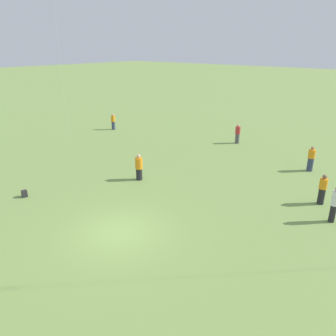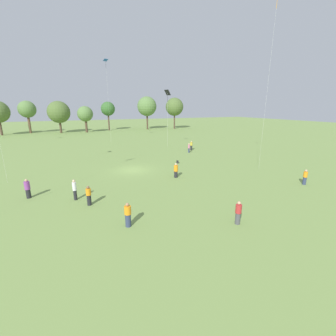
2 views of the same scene
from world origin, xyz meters
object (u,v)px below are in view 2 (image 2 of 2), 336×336
at_px(person_3, 89,196).
at_px(kite_3, 167,94).
at_px(person_1, 238,213).
at_px(person_7, 191,146).
at_px(person_8, 28,189).
at_px(picnic_bag_0, 177,162).
at_px(person_5, 75,190).
at_px(person_6, 189,148).
at_px(person_0, 128,215).
at_px(person_2, 176,171).
at_px(kite_1, 106,65).
at_px(person_4, 305,177).

relative_size(person_3, kite_3, 0.15).
relative_size(person_1, person_7, 0.98).
xyz_separation_m(person_8, picnic_bag_0, (18.00, 6.13, -0.68)).
distance_m(person_1, picnic_bag_0, 17.90).
bearing_deg(picnic_bag_0, person_5, -149.65).
distance_m(person_1, person_6, 25.41).
distance_m(person_7, person_8, 28.69).
distance_m(person_6, kite_3, 11.72).
distance_m(person_6, picnic_bag_0, 8.22).
distance_m(person_0, person_6, 26.53).
bearing_deg(person_2, kite_1, -7.45).
relative_size(person_0, person_3, 1.03).
distance_m(person_1, person_2, 11.45).
xyz_separation_m(person_4, kite_3, (-4.03, 26.78, 9.52)).
bearing_deg(person_4, person_8, 88.98).
xyz_separation_m(person_7, kite_1, (-12.21, 15.72, 15.56)).
distance_m(person_1, kite_3, 32.92).
distance_m(person_0, person_1, 7.64).
relative_size(person_2, picnic_bag_0, 4.32).
bearing_deg(kite_3, person_8, 158.45).
height_order(person_4, picnic_bag_0, person_4).
bearing_deg(kite_1, person_5, 99.02).
distance_m(person_2, person_4, 13.75).
bearing_deg(person_0, person_2, 142.59).
bearing_deg(person_0, person_8, -136.03).
bearing_deg(kite_1, person_4, 134.16).
bearing_deg(kite_3, person_1, -167.19).
bearing_deg(person_5, kite_1, -13.18).
bearing_deg(person_5, person_2, -76.16).
bearing_deg(person_5, picnic_bag_0, -57.44).
bearing_deg(person_0, person_6, 146.68).
xyz_separation_m(kite_1, picnic_bag_0, (5.30, -23.84, -16.22)).
bearing_deg(person_1, person_7, 133.30).
height_order(kite_1, picnic_bag_0, kite_1).
bearing_deg(person_4, person_6, 23.35).
bearing_deg(person_8, person_4, -93.67).
relative_size(person_4, person_6, 0.97).
bearing_deg(kite_1, person_0, 105.98).
bearing_deg(person_6, person_5, 24.42).
height_order(person_0, person_3, person_0).
distance_m(person_0, person_7, 28.99).
distance_m(person_3, person_6, 24.55).
xyz_separation_m(person_5, kite_1, (8.84, 32.12, 15.47)).
height_order(person_7, kite_1, kite_1).
height_order(person_8, picnic_bag_0, person_8).
bearing_deg(picnic_bag_0, kite_3, 72.31).
xyz_separation_m(person_1, person_3, (-9.23, 7.50, -0.00)).
distance_m(person_3, person_5, 1.96).
height_order(person_2, person_7, person_7).
distance_m(person_3, kite_1, 38.03).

